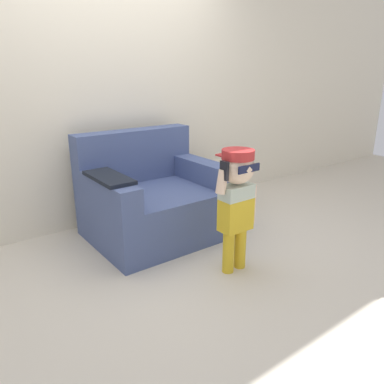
# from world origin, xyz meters

# --- Properties ---
(ground_plane) EXTENTS (10.00, 10.00, 0.00)m
(ground_plane) POSITION_xyz_m (0.00, 0.00, 0.00)
(ground_plane) COLOR beige
(wall_back) EXTENTS (10.00, 0.05, 2.60)m
(wall_back) POSITION_xyz_m (0.00, 0.85, 1.30)
(wall_back) COLOR beige
(wall_back) RESTS_ON ground_plane
(armchair) EXTENTS (1.16, 0.95, 0.92)m
(armchair) POSITION_xyz_m (0.10, 0.27, 0.33)
(armchair) COLOR #475684
(armchair) RESTS_ON ground_plane
(person_child) EXTENTS (0.38, 0.28, 0.92)m
(person_child) POSITION_xyz_m (0.24, -0.65, 0.62)
(person_child) COLOR gold
(person_child) RESTS_ON ground_plane
(side_table) EXTENTS (0.42, 0.42, 0.50)m
(side_table) POSITION_xyz_m (1.00, 0.38, 0.30)
(side_table) COLOR beige
(side_table) RESTS_ON ground_plane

